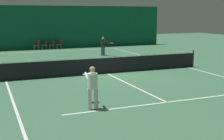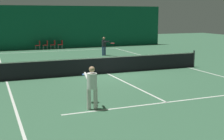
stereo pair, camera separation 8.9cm
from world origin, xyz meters
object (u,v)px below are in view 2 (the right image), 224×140
(courtside_chair_0, at_px, (38,45))
(courtside_chair_1, at_px, (46,44))
(tennis_net, at_px, (107,65))
(player_near, at_px, (92,84))
(courtside_chair_2, at_px, (53,44))
(courtside_chair_3, at_px, (61,44))
(player_far, at_px, (104,45))

(courtside_chair_0, distance_m, courtside_chair_1, 0.72)
(tennis_net, bearing_deg, player_near, -115.61)
(tennis_net, relative_size, courtside_chair_2, 14.29)
(tennis_net, relative_size, courtside_chair_3, 14.29)
(player_near, bearing_deg, courtside_chair_1, -0.23)
(player_far, height_order, courtside_chair_1, player_far)
(tennis_net, height_order, player_far, player_far)
(player_near, height_order, courtside_chair_1, player_near)
(courtside_chair_2, bearing_deg, courtside_chair_1, -90.00)
(tennis_net, bearing_deg, courtside_chair_3, 88.41)
(player_far, distance_m, courtside_chair_2, 6.88)
(courtside_chair_2, bearing_deg, courtside_chair_0, -90.00)
(courtside_chair_1, height_order, courtside_chair_3, same)
(player_far, height_order, courtside_chair_3, player_far)
(tennis_net, height_order, courtside_chair_0, tennis_net)
(player_far, relative_size, courtside_chair_3, 1.79)
(courtside_chair_3, bearing_deg, player_near, -9.52)
(courtside_chair_1, bearing_deg, courtside_chair_2, 90.00)
(courtside_chair_0, xyz_separation_m, courtside_chair_2, (1.44, 0.00, 0.00))
(courtside_chair_3, bearing_deg, tennis_net, -1.59)
(tennis_net, distance_m, courtside_chair_1, 13.68)
(player_near, xyz_separation_m, courtside_chair_3, (3.31, 19.77, -0.42))
(player_near, relative_size, courtside_chair_1, 1.85)
(player_far, relative_size, courtside_chair_2, 1.79)
(courtside_chair_1, bearing_deg, player_near, -5.42)
(tennis_net, bearing_deg, courtside_chair_0, 97.43)
(courtside_chair_1, xyz_separation_m, courtside_chair_2, (0.72, 0.00, 0.00))
(player_far, bearing_deg, courtside_chair_1, -175.72)
(player_near, xyz_separation_m, player_far, (5.54, 13.56, -0.03))
(courtside_chair_0, height_order, courtside_chair_3, same)
(tennis_net, height_order, courtside_chair_1, tennis_net)
(courtside_chair_1, bearing_deg, player_far, 30.54)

